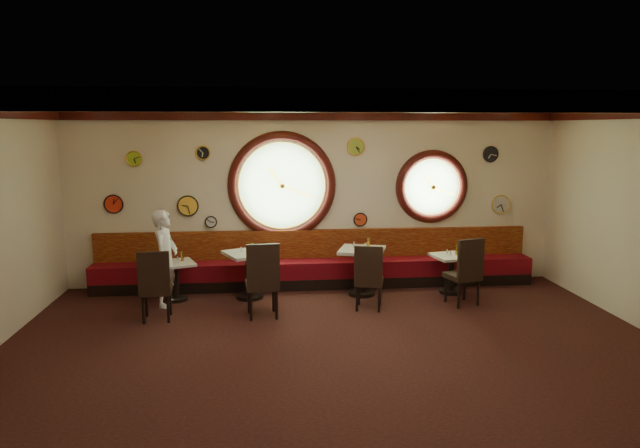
{
  "coord_description": "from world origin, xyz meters",
  "views": [
    {
      "loc": [
        -0.91,
        -7.4,
        2.91
      ],
      "look_at": [
        -0.12,
        0.8,
        1.5
      ],
      "focal_mm": 32.0,
      "sensor_mm": 36.0,
      "label": 1
    }
  ],
  "objects_px": {
    "chair_a": "(155,281)",
    "chair_c": "(369,273)",
    "condiment_b_salt": "(241,249)",
    "condiment_b_bottle": "(253,247)",
    "condiment_c_pepper": "(365,246)",
    "table_c": "(362,266)",
    "condiment_b_pepper": "(247,249)",
    "table_a": "(176,276)",
    "condiment_a_pepper": "(178,259)",
    "chair_d": "(466,267)",
    "condiment_c_bottle": "(368,243)",
    "condiment_d_pepper": "(451,253)",
    "waiter": "(166,258)",
    "condiment_a_bottle": "(182,256)",
    "condiment_d_salt": "(447,252)",
    "condiment_d_bottle": "(457,250)",
    "condiment_c_salt": "(354,245)",
    "table_b": "(249,269)",
    "table_d": "(451,269)",
    "chair_b": "(263,275)"
  },
  "relations": [
    {
      "from": "chair_a",
      "to": "chair_c",
      "type": "bearing_deg",
      "value": -0.52
    },
    {
      "from": "condiment_b_salt",
      "to": "condiment_b_bottle",
      "type": "bearing_deg",
      "value": 0.04
    },
    {
      "from": "condiment_c_pepper",
      "to": "table_c",
      "type": "bearing_deg",
      "value": -161.4
    },
    {
      "from": "chair_a",
      "to": "condiment_b_pepper",
      "type": "bearing_deg",
      "value": 34.1
    },
    {
      "from": "table_a",
      "to": "table_c",
      "type": "relative_size",
      "value": 0.82
    },
    {
      "from": "chair_a",
      "to": "condiment_a_pepper",
      "type": "distance_m",
      "value": 1.06
    },
    {
      "from": "chair_a",
      "to": "chair_d",
      "type": "bearing_deg",
      "value": -0.97
    },
    {
      "from": "chair_a",
      "to": "condiment_c_bottle",
      "type": "height_order",
      "value": "chair_a"
    },
    {
      "from": "chair_d",
      "to": "condiment_d_pepper",
      "type": "bearing_deg",
      "value": 77.21
    },
    {
      "from": "condiment_b_salt",
      "to": "condiment_d_pepper",
      "type": "height_order",
      "value": "condiment_b_salt"
    },
    {
      "from": "condiment_b_pepper",
      "to": "waiter",
      "type": "distance_m",
      "value": 1.34
    },
    {
      "from": "chair_d",
      "to": "condiment_a_bottle",
      "type": "height_order",
      "value": "chair_d"
    },
    {
      "from": "condiment_d_salt",
      "to": "condiment_a_bottle",
      "type": "bearing_deg",
      "value": 179.79
    },
    {
      "from": "condiment_a_bottle",
      "to": "condiment_b_pepper",
      "type": "bearing_deg",
      "value": -3.87
    },
    {
      "from": "condiment_a_bottle",
      "to": "condiment_d_bottle",
      "type": "xyz_separation_m",
      "value": [
        4.75,
        -0.09,
        0.03
      ]
    },
    {
      "from": "condiment_c_salt",
      "to": "condiment_c_pepper",
      "type": "bearing_deg",
      "value": -16.21
    },
    {
      "from": "condiment_d_pepper",
      "to": "table_b",
      "type": "bearing_deg",
      "value": 178.73
    },
    {
      "from": "chair_d",
      "to": "waiter",
      "type": "height_order",
      "value": "waiter"
    },
    {
      "from": "table_a",
      "to": "table_d",
      "type": "xyz_separation_m",
      "value": [
        4.77,
        -0.03,
        0.02
      ]
    },
    {
      "from": "chair_b",
      "to": "waiter",
      "type": "height_order",
      "value": "waiter"
    },
    {
      "from": "condiment_d_salt",
      "to": "condiment_d_bottle",
      "type": "distance_m",
      "value": 0.17
    },
    {
      "from": "condiment_d_pepper",
      "to": "condiment_b_bottle",
      "type": "distance_m",
      "value": 3.44
    },
    {
      "from": "waiter",
      "to": "chair_b",
      "type": "bearing_deg",
      "value": -107.3
    },
    {
      "from": "condiment_c_salt",
      "to": "condiment_d_salt",
      "type": "height_order",
      "value": "condiment_c_salt"
    },
    {
      "from": "table_b",
      "to": "waiter",
      "type": "xyz_separation_m",
      "value": [
        -1.34,
        -0.27,
        0.28
      ]
    },
    {
      "from": "condiment_b_salt",
      "to": "condiment_c_salt",
      "type": "relative_size",
      "value": 0.76
    },
    {
      "from": "chair_c",
      "to": "waiter",
      "type": "bearing_deg",
      "value": -175.56
    },
    {
      "from": "chair_c",
      "to": "condiment_b_salt",
      "type": "relative_size",
      "value": 7.65
    },
    {
      "from": "table_c",
      "to": "condiment_c_bottle",
      "type": "distance_m",
      "value": 0.41
    },
    {
      "from": "table_a",
      "to": "chair_a",
      "type": "xyz_separation_m",
      "value": [
        -0.14,
        -1.06,
        0.21
      ]
    },
    {
      "from": "chair_b",
      "to": "condiment_b_salt",
      "type": "relative_size",
      "value": 8.52
    },
    {
      "from": "table_a",
      "to": "condiment_b_bottle",
      "type": "height_order",
      "value": "condiment_b_bottle"
    },
    {
      "from": "condiment_d_pepper",
      "to": "chair_b",
      "type": "bearing_deg",
      "value": -163.0
    },
    {
      "from": "table_d",
      "to": "table_a",
      "type": "bearing_deg",
      "value": 179.64
    },
    {
      "from": "condiment_b_pepper",
      "to": "condiment_d_bottle",
      "type": "height_order",
      "value": "condiment_b_pepper"
    },
    {
      "from": "condiment_b_salt",
      "to": "condiment_b_bottle",
      "type": "height_order",
      "value": "condiment_b_bottle"
    },
    {
      "from": "condiment_c_pepper",
      "to": "chair_c",
      "type": "bearing_deg",
      "value": -96.49
    },
    {
      "from": "condiment_d_pepper",
      "to": "condiment_b_bottle",
      "type": "height_order",
      "value": "condiment_b_bottle"
    },
    {
      "from": "table_b",
      "to": "condiment_d_bottle",
      "type": "distance_m",
      "value": 3.64
    },
    {
      "from": "chair_b",
      "to": "condiment_c_pepper",
      "type": "distance_m",
      "value": 2.1
    },
    {
      "from": "chair_a",
      "to": "chair_c",
      "type": "height_order",
      "value": "chair_a"
    },
    {
      "from": "condiment_b_salt",
      "to": "table_d",
      "type": "bearing_deg",
      "value": -1.16
    },
    {
      "from": "table_b",
      "to": "condiment_d_pepper",
      "type": "height_order",
      "value": "table_b"
    },
    {
      "from": "table_c",
      "to": "condiment_a_pepper",
      "type": "bearing_deg",
      "value": -179.29
    },
    {
      "from": "table_c",
      "to": "chair_c",
      "type": "distance_m",
      "value": 0.86
    },
    {
      "from": "chair_b",
      "to": "chair_c",
      "type": "distance_m",
      "value": 1.69
    },
    {
      "from": "condiment_d_salt",
      "to": "chair_d",
      "type": "bearing_deg",
      "value": -85.91
    },
    {
      "from": "table_a",
      "to": "condiment_b_salt",
      "type": "xyz_separation_m",
      "value": [
        1.11,
        0.04,
        0.43
      ]
    },
    {
      "from": "table_a",
      "to": "condiment_d_pepper",
      "type": "height_order",
      "value": "condiment_d_pepper"
    },
    {
      "from": "table_c",
      "to": "waiter",
      "type": "bearing_deg",
      "value": -175.08
    }
  ]
}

